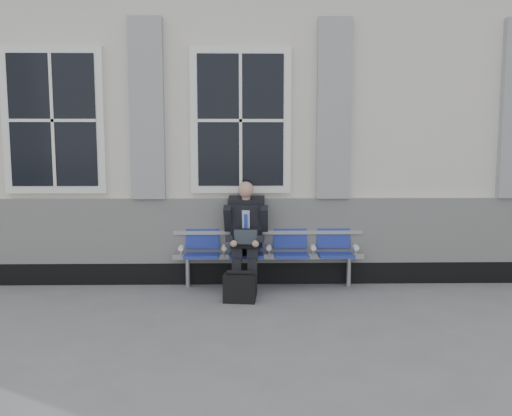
{
  "coord_description": "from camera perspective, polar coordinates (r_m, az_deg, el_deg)",
  "views": [
    {
      "loc": [
        0.4,
        -6.29,
        2.04
      ],
      "look_at": [
        0.55,
        0.9,
        1.13
      ],
      "focal_mm": 40.0,
      "sensor_mm": 36.0,
      "label": 1
    }
  ],
  "objects": [
    {
      "name": "bench",
      "position": [
        7.77,
        1.26,
        -3.87
      ],
      "size": [
        2.6,
        0.47,
        0.91
      ],
      "color": "#9EA0A3",
      "rests_on": "ground"
    },
    {
      "name": "ground",
      "position": [
        6.63,
        -4.65,
        -10.77
      ],
      "size": [
        70.0,
        70.0,
        0.0
      ],
      "primitive_type": "plane",
      "color": "slate",
      "rests_on": "ground"
    },
    {
      "name": "briefcase",
      "position": [
        7.1,
        -1.67,
        -7.97
      ],
      "size": [
        0.41,
        0.21,
        0.4
      ],
      "color": "black",
      "rests_on": "ground"
    },
    {
      "name": "station_building",
      "position": [
        9.78,
        -3.64,
        8.23
      ],
      "size": [
        14.4,
        4.4,
        4.49
      ],
      "color": "silver",
      "rests_on": "ground"
    },
    {
      "name": "businessman",
      "position": [
        7.59,
        -1.01,
        -2.38
      ],
      "size": [
        0.6,
        0.81,
        1.45
      ],
      "color": "black",
      "rests_on": "ground"
    }
  ]
}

